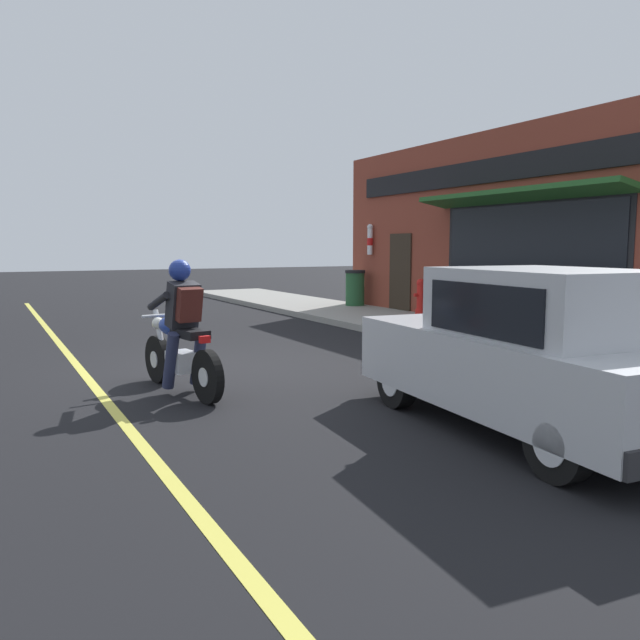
# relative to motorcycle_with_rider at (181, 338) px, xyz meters

# --- Properties ---
(ground_plane) EXTENTS (80.00, 80.00, 0.00)m
(ground_plane) POSITION_rel_motorcycle_with_rider_xyz_m (0.90, 1.21, -0.68)
(ground_plane) COLOR black
(sidewalk_curb) EXTENTS (2.60, 22.00, 0.14)m
(sidewalk_curb) POSITION_rel_motorcycle_with_rider_xyz_m (6.12, 4.21, -0.61)
(sidewalk_curb) COLOR gray
(sidewalk_curb) RESTS_ON ground
(lane_stripe) EXTENTS (0.12, 19.80, 0.01)m
(lane_stripe) POSITION_rel_motorcycle_with_rider_xyz_m (-0.90, 4.21, -0.67)
(lane_stripe) COLOR #D1C64C
(lane_stripe) RESTS_ON ground
(storefront_building) EXTENTS (1.25, 10.52, 4.20)m
(storefront_building) POSITION_rel_motorcycle_with_rider_xyz_m (7.65, 2.85, 1.43)
(storefront_building) COLOR brown
(storefront_building) RESTS_ON ground
(motorcycle_with_rider) EXTENTS (0.66, 2.01, 1.62)m
(motorcycle_with_rider) POSITION_rel_motorcycle_with_rider_xyz_m (0.00, 0.00, 0.00)
(motorcycle_with_rider) COLOR black
(motorcycle_with_rider) RESTS_ON ground
(car_hatchback) EXTENTS (1.97, 3.91, 1.57)m
(car_hatchback) POSITION_rel_motorcycle_with_rider_xyz_m (2.49, -3.15, 0.09)
(car_hatchback) COLOR black
(car_hatchback) RESTS_ON ground
(traffic_cone) EXTENTS (0.36, 0.36, 0.60)m
(traffic_cone) POSITION_rel_motorcycle_with_rider_xyz_m (5.96, -1.84, -0.25)
(traffic_cone) COLOR black
(traffic_cone) RESTS_ON sidewalk_curb
(fire_hydrant) EXTENTS (0.36, 0.24, 0.88)m
(fire_hydrant) POSITION_rel_motorcycle_with_rider_xyz_m (7.00, 4.39, -0.11)
(fire_hydrant) COLOR red
(fire_hydrant) RESTS_ON sidewalk_curb
(trash_bin) EXTENTS (0.56, 0.56, 0.98)m
(trash_bin) POSITION_rel_motorcycle_with_rider_xyz_m (7.02, 7.36, -0.04)
(trash_bin) COLOR #23512D
(trash_bin) RESTS_ON sidewalk_curb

